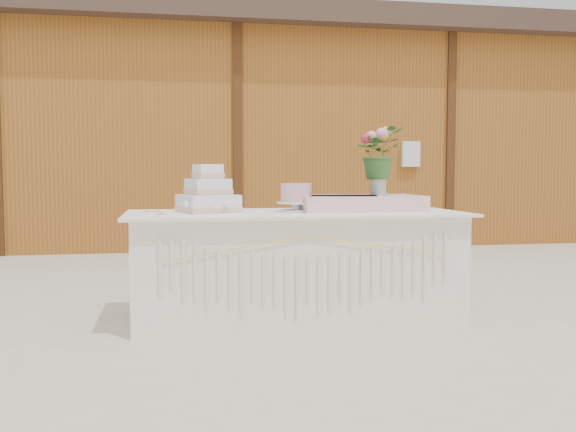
# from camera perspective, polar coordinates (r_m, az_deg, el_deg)

# --- Properties ---
(ground) EXTENTS (80.00, 80.00, 0.00)m
(ground) POSITION_cam_1_polar(r_m,az_deg,el_deg) (4.71, 0.67, -9.02)
(ground) COLOR beige
(ground) RESTS_ON ground
(barn) EXTENTS (12.60, 4.60, 3.30)m
(barn) POSITION_cam_1_polar(r_m,az_deg,el_deg) (10.55, -5.69, 7.32)
(barn) COLOR #92531E
(barn) RESTS_ON ground
(cake_table) EXTENTS (2.40, 1.00, 0.77)m
(cake_table) POSITION_cam_1_polar(r_m,az_deg,el_deg) (4.63, 0.68, -4.37)
(cake_table) COLOR white
(cake_table) RESTS_ON ground
(wedding_cake) EXTENTS (0.48, 0.48, 0.34)m
(wedding_cake) POSITION_cam_1_polar(r_m,az_deg,el_deg) (4.60, -7.12, 1.78)
(wedding_cake) COLOR white
(wedding_cake) RESTS_ON cake_table
(pink_cake_stand) EXTENTS (0.28, 0.28, 0.20)m
(pink_cake_stand) POSITION_cam_1_polar(r_m,az_deg,el_deg) (4.61, 0.74, 1.79)
(pink_cake_stand) COLOR white
(pink_cake_stand) RESTS_ON cake_table
(satin_runner) EXTENTS (0.91, 0.53, 0.11)m
(satin_runner) POSITION_cam_1_polar(r_m,az_deg,el_deg) (4.78, 6.32, 1.17)
(satin_runner) COLOR #F7C8C6
(satin_runner) RESTS_ON cake_table
(flower_vase) EXTENTS (0.12, 0.12, 0.17)m
(flower_vase) POSITION_cam_1_polar(r_m,az_deg,el_deg) (4.85, 8.02, 2.85)
(flower_vase) COLOR silver
(flower_vase) RESTS_ON satin_runner
(bouquet) EXTENTS (0.46, 0.44, 0.39)m
(bouquet) POSITION_cam_1_polar(r_m,az_deg,el_deg) (4.85, 8.05, 6.14)
(bouquet) COLOR #2F5C25
(bouquet) RESTS_ON flower_vase
(loose_flowers) EXTENTS (0.21, 0.34, 0.02)m
(loose_flowers) POSITION_cam_1_polar(r_m,az_deg,el_deg) (4.52, -11.87, 0.32)
(loose_flowers) COLOR pink
(loose_flowers) RESTS_ON cake_table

